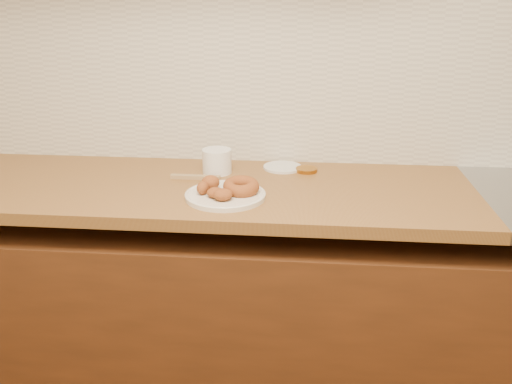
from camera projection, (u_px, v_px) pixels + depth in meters
The scene contains 11 objects.
wall_back at pixel (328, 41), 1.94m from camera, with size 4.00×0.02×2.70m, color #B6A68B.
base_cabinet at pixel (319, 319), 1.99m from camera, with size 3.60×0.60×0.77m, color #582C13.
butcher_block at pixel (136, 187), 1.87m from camera, with size 2.30×0.62×0.04m, color olive.
backsplash at pixel (326, 83), 1.98m from camera, with size 3.60×0.02×0.60m, color beige.
donut_plate at pixel (225, 195), 1.72m from camera, with size 0.26×0.26×0.01m, color silver.
ring_donut at pixel (241, 186), 1.72m from camera, with size 0.12×0.12×0.04m, color #964D24.
fried_dough_chunks at pixel (214, 189), 1.70m from camera, with size 0.13×0.16×0.05m.
plastic_tub at pixel (217, 161), 1.95m from camera, with size 0.10×0.10×0.09m, color white.
tub_lid at pixel (283, 167), 2.01m from camera, with size 0.14×0.14×0.01m, color silver.
brass_jar_lid at pixel (307, 170), 1.97m from camera, with size 0.08×0.08×0.01m, color #A76C1F.
wooden_utensil at pixel (195, 177), 1.89m from camera, with size 0.17×0.02×0.01m, color #9D7E54.
Camera 1 is at (-0.07, -0.02, 1.52)m, focal length 38.00 mm.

